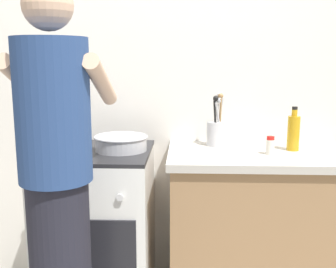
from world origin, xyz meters
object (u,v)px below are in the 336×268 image
object	(u,v)px
oil_bottle	(293,132)
mixing_bowl	(121,142)
pot	(69,138)
stove_range	(98,227)
spice_bottle	(270,146)
utensil_crock	(216,129)
person	(57,189)

from	to	relation	value
oil_bottle	mixing_bowl	bearing A→B (deg)	-177.39
pot	mixing_bowl	distance (m)	0.28
stove_range	spice_bottle	size ratio (longest dim) A/B	9.31
spice_bottle	pot	bearing A→B (deg)	177.84
utensil_crock	oil_bottle	bearing A→B (deg)	-13.88
stove_range	spice_bottle	world-z (taller)	spice_bottle
mixing_bowl	person	world-z (taller)	person
mixing_bowl	spice_bottle	bearing A→B (deg)	-4.44
mixing_bowl	utensil_crock	distance (m)	0.55
pot	spice_bottle	size ratio (longest dim) A/B	2.49
stove_range	pot	bearing A→B (deg)	-174.35
person	stove_range	bearing A→B (deg)	85.82
mixing_bowl	utensil_crock	xyz separation A→B (m)	(0.53, 0.15, 0.05)
mixing_bowl	spice_bottle	distance (m)	0.80
stove_range	spice_bottle	distance (m)	1.06
pot	person	size ratio (longest dim) A/B	0.14
pot	spice_bottle	xyz separation A→B (m)	(1.08, -0.04, -0.02)
pot	utensil_crock	size ratio (longest dim) A/B	0.78
pot	spice_bottle	distance (m)	1.08
pot	mixing_bowl	world-z (taller)	pot
stove_range	mixing_bowl	xyz separation A→B (m)	(0.14, 0.01, 0.50)
stove_range	mixing_bowl	size ratio (longest dim) A/B	3.04
stove_range	person	bearing A→B (deg)	-94.18
pot	spice_bottle	world-z (taller)	pot
utensil_crock	person	xyz separation A→B (m)	(-0.71, -0.71, -0.14)
mixing_bowl	person	size ratio (longest dim) A/B	0.17
mixing_bowl	oil_bottle	xyz separation A→B (m)	(0.94, 0.04, 0.06)
stove_range	utensil_crock	distance (m)	0.88
oil_bottle	person	xyz separation A→B (m)	(-1.12, -0.61, -0.14)
pot	spice_bottle	bearing A→B (deg)	-2.16
spice_bottle	person	bearing A→B (deg)	-152.84
oil_bottle	person	world-z (taller)	person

